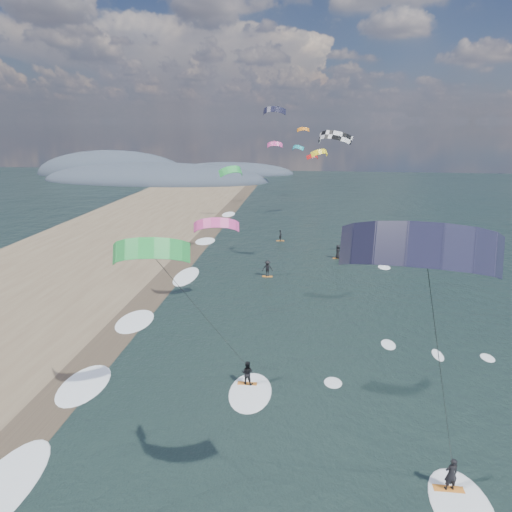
# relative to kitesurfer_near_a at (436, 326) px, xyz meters

# --- Properties ---
(ground) EXTENTS (260.00, 260.00, 0.00)m
(ground) POSITION_rel_kitesurfer_near_a_xyz_m (-5.96, 4.53, -10.41)
(ground) COLOR black
(ground) RESTS_ON ground
(wet_sand_strip) EXTENTS (3.00, 240.00, 0.00)m
(wet_sand_strip) POSITION_rel_kitesurfer_near_a_xyz_m (-17.96, 14.53, -10.41)
(wet_sand_strip) COLOR #382D23
(wet_sand_strip) RESTS_ON ground
(coastal_hills) EXTENTS (80.00, 41.00, 15.00)m
(coastal_hills) POSITION_rel_kitesurfer_near_a_xyz_m (-50.80, 112.39, -10.41)
(coastal_hills) COLOR #3D4756
(coastal_hills) RESTS_ON ground
(kitesurfer_near_a) EXTENTS (7.73, 8.54, 14.10)m
(kitesurfer_near_a) POSITION_rel_kitesurfer_near_a_xyz_m (0.00, 0.00, 0.00)
(kitesurfer_near_a) COLOR #C97023
(kitesurfer_near_a) RESTS_ON ground
(kitesurfer_near_b) EXTENTS (6.92, 8.40, 11.79)m
(kitesurfer_near_b) POSITION_rel_kitesurfer_near_a_xyz_m (-9.26, 7.62, -3.18)
(kitesurfer_near_b) COLOR #C97023
(kitesurfer_near_b) RESTS_ON ground
(far_kitesurfers) EXTENTS (8.97, 15.14, 1.81)m
(far_kitesurfers) POSITION_rel_kitesurfer_near_a_xyz_m (-5.12, 35.58, -9.53)
(far_kitesurfers) COLOR #C97023
(far_kitesurfers) RESTS_ON ground
(bg_kite_field) EXTENTS (13.74, 77.40, 10.81)m
(bg_kite_field) POSITION_rel_kitesurfer_near_a_xyz_m (-6.36, 56.07, 1.61)
(bg_kite_field) COLOR #D83F8C
(bg_kite_field) RESTS_ON ground
(shoreline_surf) EXTENTS (2.40, 79.40, 0.11)m
(shoreline_surf) POSITION_rel_kitesurfer_near_a_xyz_m (-16.76, 19.28, -10.41)
(shoreline_surf) COLOR white
(shoreline_surf) RESTS_ON ground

